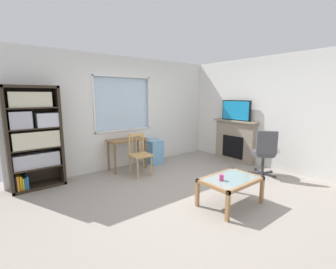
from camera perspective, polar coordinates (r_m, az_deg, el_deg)
The scene contains 12 objects.
ground at distance 4.24m, azimuth 4.90°, elevation -14.48°, with size 6.05×5.49×0.02m, color #9E9389.
wall_back_with_window at distance 5.73m, azimuth -10.53°, elevation 5.09°, with size 5.05×0.15×2.61m.
wall_right at distance 5.98m, azimuth 23.48°, elevation 4.89°, with size 0.12×4.69×2.61m, color silver.
bookshelf at distance 4.90m, azimuth -30.10°, elevation -0.10°, with size 0.90×0.38×1.89m.
desk_under_window at distance 5.45m, azimuth -10.05°, elevation -2.44°, with size 0.88×0.44×0.72m.
wooden_chair at distance 5.05m, azimuth -7.00°, elevation -4.83°, with size 0.42×0.40×0.90m.
plastic_drawer_unit at distance 5.96m, azimuth -3.51°, elevation -4.18°, with size 0.35×0.40×0.60m, color #72ADDB.
fireplace at distance 6.35m, azimuth 16.14°, elevation -1.44°, with size 0.26×1.22×1.08m.
tv at distance 6.23m, azimuth 16.39°, elevation 5.71°, with size 0.06×0.83×0.52m.
office_chair at distance 5.34m, azimuth 22.68°, elevation -3.73°, with size 0.62×0.58×1.00m.
coffee_table at distance 3.84m, azimuth 15.13°, elevation -11.22°, with size 0.93×0.63×0.44m.
sippy_cup at distance 3.68m, azimuth 12.99°, elevation -10.27°, with size 0.07×0.07×0.09m, color #DB3D84.
Camera 1 is at (-2.68, -2.80, 1.73)m, focal length 24.78 mm.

